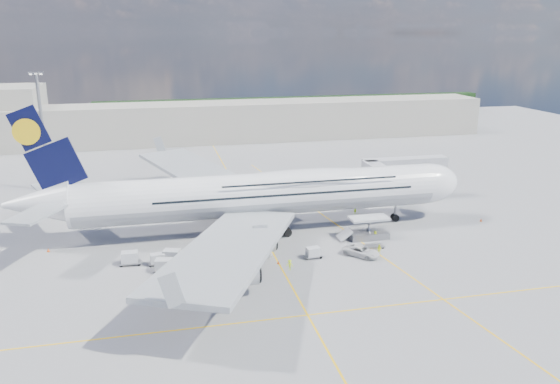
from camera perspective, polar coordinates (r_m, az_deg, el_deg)
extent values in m
plane|color=gray|center=(85.82, -0.73, -6.41)|extent=(300.00, 300.00, 0.00)
cube|color=yellow|center=(85.82, -0.73, -6.41)|extent=(0.25, 220.00, 0.01)
cube|color=yellow|center=(68.33, 2.91, -12.72)|extent=(120.00, 0.25, 0.01)
cube|color=yellow|center=(98.36, 6.04, -3.48)|extent=(14.16, 99.06, 0.01)
cylinder|color=white|center=(92.79, -2.05, -0.20)|extent=(62.00, 7.20, 7.20)
cylinder|color=#9EA0A5|center=(92.83, -2.05, -0.29)|extent=(60.76, 7.13, 7.13)
ellipsoid|color=white|center=(94.02, 2.73, 1.27)|extent=(36.00, 6.84, 3.76)
ellipsoid|color=white|center=(102.97, 15.14, 0.90)|extent=(11.52, 7.20, 7.20)
ellipsoid|color=black|center=(104.35, 16.74, 1.32)|extent=(3.84, 4.16, 1.44)
cone|color=white|center=(93.00, -24.07, -1.09)|extent=(10.00, 6.84, 6.84)
cube|color=black|center=(90.59, -23.47, 4.30)|extent=(11.02, 0.46, 14.61)
cylinder|color=yellow|center=(90.58, -24.95, 5.74)|extent=(4.00, 0.60, 4.00)
cube|color=#999EA3|center=(111.22, -8.06, 1.80)|extent=(25.49, 39.15, 3.35)
cube|color=#999EA3|center=(73.32, -5.23, -5.82)|extent=(25.49, 39.15, 3.35)
cylinder|color=#B7BABF|center=(105.18, -4.93, -0.30)|extent=(5.20, 3.50, 3.50)
cylinder|color=#B7BABF|center=(114.76, -7.90, 1.02)|extent=(5.20, 3.50, 3.50)
cylinder|color=#B7BABF|center=(81.81, -2.43, -5.18)|extent=(5.20, 3.50, 3.50)
cylinder|color=#B7BABF|center=(71.60, -4.45, -8.46)|extent=(5.20, 3.50, 3.50)
cylinder|color=gray|center=(101.63, 11.96, -1.79)|extent=(0.44, 0.44, 3.80)
cylinder|color=black|center=(102.12, 11.91, -2.62)|extent=(1.30, 0.90, 1.30)
cylinder|color=gray|center=(94.20, -2.02, -2.88)|extent=(0.56, 0.56, 3.80)
cylinder|color=black|center=(97.65, -2.37, -3.09)|extent=(1.50, 0.90, 1.50)
cube|color=#B7B7BC|center=(107.83, 10.22, 2.06)|extent=(3.00, 10.00, 2.60)
cube|color=#B7B7BC|center=(115.51, 12.93, 2.85)|extent=(18.00, 3.00, 2.60)
cylinder|color=gray|center=(112.17, 10.48, 0.72)|extent=(0.80, 0.80, 7.10)
cylinder|color=black|center=(113.02, 10.40, -0.79)|extent=(0.90, 0.80, 0.90)
cylinder|color=gray|center=(119.99, 16.27, 1.36)|extent=(1.00, 1.00, 7.10)
cube|color=gray|center=(120.81, 16.15, -0.09)|extent=(2.00, 2.00, 0.80)
cylinder|color=#B7B7BC|center=(104.47, 11.03, 1.56)|extent=(3.60, 3.60, 2.80)
cube|color=silver|center=(91.97, 9.29, -2.72)|extent=(6.50, 3.20, 0.35)
cube|color=gray|center=(92.96, 9.21, -4.44)|extent=(6.50, 3.20, 1.10)
cube|color=gray|center=(92.44, 9.25, -3.57)|extent=(0.22, 1.99, 3.00)
cylinder|color=black|center=(91.08, 7.96, -4.96)|extent=(0.70, 0.30, 0.70)
cube|color=silver|center=(91.36, 6.77, -4.41)|extent=(2.16, 2.60, 1.60)
cylinder|color=gray|center=(126.32, -23.50, 5.54)|extent=(0.70, 0.70, 25.00)
cube|color=gray|center=(124.88, -24.16, 11.27)|extent=(3.00, 0.40, 0.60)
cube|color=#B2AD9E|center=(175.33, -7.37, 7.25)|extent=(180.00, 16.00, 12.00)
cube|color=#193814|center=(226.55, 1.70, 8.89)|extent=(160.00, 6.00, 8.00)
cube|color=gray|center=(83.81, -11.21, -7.03)|extent=(3.68, 2.80, 0.20)
cylinder|color=black|center=(83.25, -12.09, -7.35)|extent=(0.48, 0.20, 0.48)
cylinder|color=black|center=(84.49, -10.32, -6.89)|extent=(0.48, 0.20, 0.48)
cube|color=silver|center=(83.47, -11.24, -6.48)|extent=(2.83, 2.38, 1.64)
cube|color=gray|center=(84.62, -15.39, -7.10)|extent=(3.24, 1.77, 0.19)
cylinder|color=black|center=(84.17, -16.28, -7.40)|extent=(0.47, 0.19, 0.47)
cylinder|color=black|center=(85.20, -14.51, -6.96)|extent=(0.47, 0.19, 0.47)
cube|color=silver|center=(84.29, -15.44, -6.56)|extent=(2.38, 1.65, 1.60)
cube|color=gray|center=(80.93, -12.02, -7.96)|extent=(3.46, 2.34, 0.19)
cylinder|color=black|center=(80.42, -12.92, -8.29)|extent=(0.46, 0.19, 0.46)
cylinder|color=black|center=(81.57, -11.13, -7.81)|extent=(0.46, 0.19, 0.46)
cube|color=silver|center=(80.59, -12.06, -7.41)|extent=(2.61, 2.05, 1.58)
cube|color=gray|center=(83.62, -12.66, -7.22)|extent=(2.93, 1.83, 0.16)
cylinder|color=black|center=(83.18, -13.41, -7.49)|extent=(0.40, 0.16, 0.40)
cylinder|color=black|center=(84.16, -11.91, -7.11)|extent=(0.40, 0.16, 0.40)
cube|color=silver|center=(83.33, -12.69, -6.76)|extent=(2.19, 1.64, 1.37)
cube|color=gray|center=(88.97, 9.81, -5.57)|extent=(3.09, 1.67, 0.18)
cylinder|color=black|center=(88.04, 9.21, -5.87)|extent=(0.45, 0.18, 0.45)
cylinder|color=black|center=(90.00, 10.38, -5.43)|extent=(0.45, 0.18, 0.45)
cube|color=gray|center=(84.12, 3.47, -6.69)|extent=(2.85, 1.76, 0.16)
cylinder|color=black|center=(83.41, 2.85, -6.98)|extent=(0.40, 0.16, 0.40)
cylinder|color=black|center=(84.93, 4.07, -6.56)|extent=(0.40, 0.16, 0.40)
cube|color=silver|center=(83.84, 3.48, -6.24)|extent=(2.13, 1.58, 1.35)
cube|color=silver|center=(84.01, -1.80, -6.47)|extent=(2.71, 1.78, 1.16)
cube|color=black|center=(83.74, -1.81, -6.02)|extent=(1.14, 1.27, 0.44)
cylinder|color=black|center=(83.55, -2.34, -6.86)|extent=(0.57, 0.22, 0.57)
cylinder|color=black|center=(84.74, -1.27, -6.51)|extent=(0.57, 0.22, 0.57)
cube|color=gray|center=(116.50, -6.58, 0.18)|extent=(6.88, 3.15, 2.05)
cube|color=silver|center=(115.91, -6.96, 1.09)|extent=(5.16, 3.06, 2.25)
cube|color=silver|center=(116.54, -5.34, 0.70)|extent=(2.08, 2.54, 1.64)
cube|color=black|center=(116.57, -5.00, 0.82)|extent=(0.37, 2.05, 0.92)
cylinder|color=black|center=(115.75, -5.40, -0.12)|extent=(1.13, 0.36, 1.13)
cylinder|color=black|center=(117.55, -7.73, 0.06)|extent=(1.13, 0.36, 1.13)
cube|color=#DC470B|center=(116.10, -6.95, 0.75)|extent=(5.22, 3.12, 0.51)
cube|color=gray|center=(118.38, -9.79, 0.28)|extent=(6.60, 4.24, 1.90)
cube|color=silver|center=(117.87, -10.15, 1.10)|extent=(5.10, 3.78, 2.09)
cube|color=silver|center=(118.28, -8.66, 0.75)|extent=(2.35, 2.64, 1.52)
cube|color=black|center=(118.28, -8.34, 0.85)|extent=(0.78, 1.84, 0.86)
cylinder|color=black|center=(117.56, -8.73, -0.01)|extent=(1.05, 0.33, 1.05)
cylinder|color=black|center=(119.47, -10.81, 0.16)|extent=(1.05, 0.33, 1.05)
imported|color=silver|center=(85.37, 8.51, -6.15)|extent=(5.79, 5.91, 1.57)
imported|color=#A7EA18|center=(104.69, 7.87, -1.79)|extent=(0.79, 0.72, 1.81)
imported|color=#F2FF1A|center=(86.67, 10.34, -5.91)|extent=(0.94, 0.93, 1.53)
imported|color=#96EF19|center=(86.28, -6.53, -5.85)|extent=(0.54, 0.95, 1.53)
imported|color=#C8E117|center=(92.17, 9.92, -4.50)|extent=(0.72, 0.89, 1.58)
imported|color=#D6FF1A|center=(79.69, 1.02, -7.63)|extent=(1.20, 0.95, 1.63)
cone|color=#DC470B|center=(106.27, 20.26, -2.76)|extent=(0.45, 0.45, 0.57)
cube|color=#DC470B|center=(106.35, 20.25, -2.89)|extent=(0.39, 0.39, 0.03)
cone|color=#DC470B|center=(113.74, -9.25, -0.73)|extent=(0.39, 0.39, 0.50)
cube|color=#DC470B|center=(113.81, -9.24, -0.84)|extent=(0.34, 0.34, 0.03)
cone|color=#DC470B|center=(119.22, -9.50, 0.05)|extent=(0.40, 0.40, 0.50)
cube|color=#DC470B|center=(119.29, -9.50, -0.06)|extent=(0.34, 0.34, 0.03)
cone|color=#DC470B|center=(81.95, -0.19, -7.36)|extent=(0.39, 0.39, 0.50)
cube|color=#DC470B|center=(82.04, -0.19, -7.51)|extent=(0.34, 0.34, 0.03)
cone|color=#DC470B|center=(76.05, -11.50, -9.62)|extent=(0.48, 0.48, 0.61)
cube|color=#DC470B|center=(76.17, -11.49, -9.82)|extent=(0.42, 0.42, 0.03)
cone|color=#DC470B|center=(93.65, -23.06, -5.59)|extent=(0.47, 0.47, 0.60)
cube|color=#DC470B|center=(93.75, -23.04, -5.76)|extent=(0.41, 0.41, 0.03)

